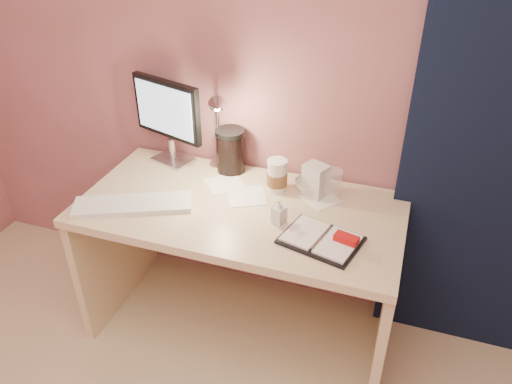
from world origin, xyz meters
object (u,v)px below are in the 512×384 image
(monitor, at_px, (169,114))
(bowl, at_px, (310,185))
(dark_jar, at_px, (231,153))
(lotion_bottle, at_px, (279,211))
(desk_lamp, at_px, (200,123))
(clear_cup, at_px, (332,185))
(product_box, at_px, (315,180))
(planner, at_px, (323,239))
(coffee_cup, at_px, (277,176))
(desk, at_px, (246,238))
(keyboard, at_px, (133,204))

(monitor, xyz_separation_m, bowl, (0.71, -0.04, -0.23))
(monitor, height_order, dark_jar, monitor)
(lotion_bottle, xyz_separation_m, desk_lamp, (-0.46, 0.26, 0.21))
(clear_cup, height_order, desk_lamp, desk_lamp)
(monitor, height_order, product_box, monitor)
(planner, distance_m, product_box, 0.35)
(coffee_cup, height_order, bowl, coffee_cup)
(lotion_bottle, relative_size, dark_jar, 0.57)
(monitor, height_order, coffee_cup, monitor)
(coffee_cup, relative_size, product_box, 1.00)
(clear_cup, bearing_deg, product_box, 173.85)
(desk_lamp, bearing_deg, desk, -50.05)
(desk, xyz_separation_m, planner, (0.39, -0.20, 0.24))
(monitor, bearing_deg, keyboard, -69.51)
(planner, bearing_deg, bowl, 125.01)
(coffee_cup, relative_size, lotion_bottle, 1.37)
(planner, distance_m, lotion_bottle, 0.22)
(dark_jar, distance_m, product_box, 0.44)
(coffee_cup, xyz_separation_m, product_box, (0.17, 0.01, 0.00))
(planner, relative_size, coffee_cup, 2.26)
(planner, distance_m, desk_lamp, 0.78)
(lotion_bottle, bearing_deg, desk, 145.21)
(monitor, relative_size, keyboard, 0.84)
(lotion_bottle, distance_m, desk_lamp, 0.57)
(bowl, distance_m, lotion_bottle, 0.30)
(desk, height_order, planner, planner)
(monitor, distance_m, product_box, 0.77)
(coffee_cup, height_order, dark_jar, dark_jar)
(bowl, bearing_deg, desk, -147.70)
(product_box, bearing_deg, monitor, -162.17)
(dark_jar, xyz_separation_m, desk_lamp, (-0.11, -0.08, 0.17))
(monitor, height_order, keyboard, monitor)
(planner, xyz_separation_m, coffee_cup, (-0.28, 0.31, 0.06))
(dark_jar, height_order, desk_lamp, desk_lamp)
(desk, relative_size, bowl, 9.81)
(lotion_bottle, bearing_deg, desk_lamp, 150.00)
(coffee_cup, relative_size, dark_jar, 0.79)
(desk, height_order, desk_lamp, desk_lamp)
(keyboard, relative_size, desk_lamp, 1.19)
(clear_cup, bearing_deg, desk_lamp, 178.39)
(desk, xyz_separation_m, bowl, (0.26, 0.16, 0.25))
(desk, distance_m, planner, 0.50)
(desk, bearing_deg, bowl, 32.30)
(bowl, bearing_deg, monitor, 176.59)
(monitor, xyz_separation_m, desk_lamp, (0.20, -0.08, 0.01))
(keyboard, distance_m, clear_cup, 0.87)
(clear_cup, bearing_deg, lotion_bottle, -124.42)
(keyboard, relative_size, clear_cup, 3.54)
(keyboard, bearing_deg, dark_jar, 31.85)
(monitor, xyz_separation_m, lotion_bottle, (0.65, -0.34, -0.20))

